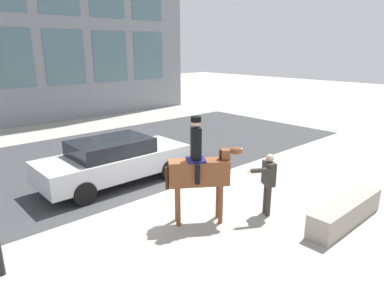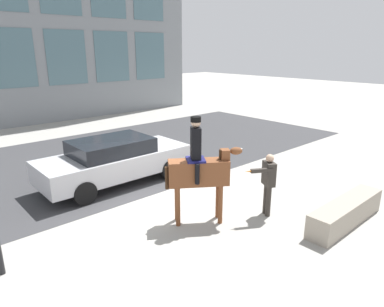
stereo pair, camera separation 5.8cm
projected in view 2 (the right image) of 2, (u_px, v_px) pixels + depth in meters
name	position (u px, v px, depth m)	size (l,w,h in m)	color
ground_plane	(163.00, 201.00, 9.63)	(80.00, 80.00, 0.00)	#9E9B93
road_surface	(88.00, 161.00, 13.02)	(23.14, 8.50, 0.01)	#38383A
mounted_horse_lead	(200.00, 170.00, 8.09)	(1.63, 1.26, 2.63)	brown
pedestrian_bystander	(268.00, 180.00, 8.53)	(0.91, 0.46, 1.62)	#332D28
street_car_near_lane	(115.00, 160.00, 10.70)	(4.71, 1.91, 1.44)	#B7B7BC
planter_ledge	(346.00, 212.00, 8.28)	(2.77, 0.56, 0.59)	#9E9384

